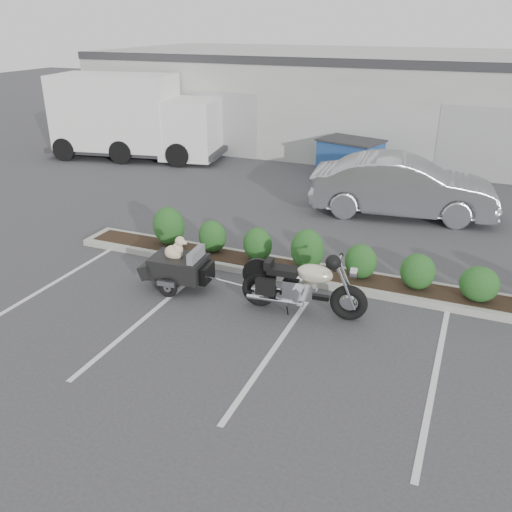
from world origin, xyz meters
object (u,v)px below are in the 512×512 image
at_px(dumpster, 350,159).
at_px(delivery_truck, 134,119).
at_px(motorcycle, 303,286).
at_px(sedan, 403,187).
at_px(pet_trailer, 178,266).

bearing_deg(dumpster, delivery_truck, -161.44).
relative_size(dumpster, delivery_truck, 0.33).
distance_m(motorcycle, dumpster, 10.15).
bearing_deg(sedan, dumpster, 27.42).
bearing_deg(motorcycle, sedan, 77.98).
height_order(sedan, delivery_truck, delivery_truck).
relative_size(pet_trailer, dumpster, 0.82).
bearing_deg(pet_trailer, sedan, 56.53).
bearing_deg(pet_trailer, motorcycle, -5.23).
distance_m(motorcycle, pet_trailer, 2.79).
distance_m(dumpster, delivery_truck, 8.97).
bearing_deg(delivery_truck, pet_trailer, -62.34).
bearing_deg(sedan, motorcycle, 165.00).
bearing_deg(motorcycle, pet_trailer, 174.77).
distance_m(pet_trailer, dumpster, 10.09).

